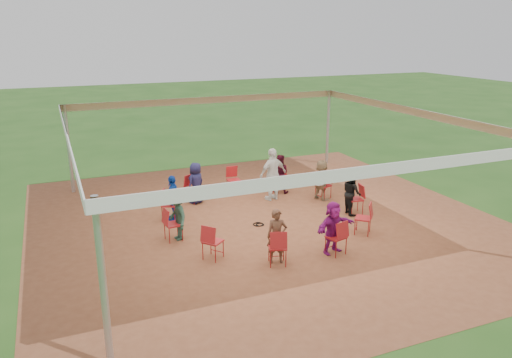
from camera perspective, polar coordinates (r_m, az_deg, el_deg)
name	(u,v)px	position (r m, az deg, el deg)	size (l,w,h in m)	color
ground	(265,221)	(14.64, 1.03, -4.81)	(80.00, 80.00, 0.00)	#244D18
dirt_patch	(265,221)	(14.63, 1.03, -4.79)	(13.00, 13.00, 0.00)	brown
tent	(265,142)	(13.94, 1.08, 4.29)	(10.33, 10.33, 3.00)	#B2B2B7
chair_0	(323,186)	(16.54, 7.72, -0.74)	(0.42, 0.44, 0.90)	#A71A1E
chair_1	(280,179)	(17.11, 2.74, 0.00)	(0.42, 0.44, 0.90)	#A71A1E
chair_2	(234,180)	(16.98, -2.57, -0.14)	(0.42, 0.44, 0.90)	#A71A1E
chair_3	(193,189)	(16.16, -7.16, -1.14)	(0.42, 0.44, 0.90)	#A71A1E
chair_4	(169,205)	(14.84, -9.88, -2.90)	(0.42, 0.44, 0.90)	#A71A1E
chair_5	(173,224)	(13.36, -9.45, -5.15)	(0.42, 0.44, 0.90)	#A71A1E
chair_6	(213,242)	(12.21, -4.96, -7.14)	(0.42, 0.44, 0.90)	#A71A1E
chair_7	(277,247)	(11.89, 2.46, -7.77)	(0.42, 0.44, 0.90)	#A71A1E
chair_8	(336,237)	(12.56, 9.14, -6.59)	(0.42, 0.44, 0.90)	#A71A1E
chair_9	(363,218)	(13.90, 12.13, -4.42)	(0.42, 0.44, 0.90)	#A71A1E
chair_10	(355,199)	(15.37, 11.27, -2.28)	(0.42, 0.44, 0.90)	#A71A1E
person_seated_0	(322,180)	(16.38, 7.50, -0.09)	(1.24, 0.46, 1.34)	#947956
person_seated_1	(279,174)	(16.93, 2.69, 0.61)	(0.65, 0.37, 1.34)	#3A0A18
person_seated_2	(196,183)	(16.02, -6.87, -0.45)	(0.65, 0.37, 1.34)	#1C1B43
person_seated_3	(173,197)	(14.74, -9.47, -2.10)	(0.78, 0.40, 1.34)	#0D369E
person_seated_4	(177,216)	(13.32, -9.01, -4.16)	(0.86, 0.43, 1.34)	#244334
person_seated_5	(277,236)	(11.91, 2.40, -6.55)	(0.49, 0.32, 1.34)	#533223
person_seated_6	(333,227)	(12.55, 8.79, -5.48)	(1.24, 0.46, 1.34)	#851470
person_seated_7	(352,193)	(15.25, 10.90, -1.53)	(0.65, 0.37, 1.34)	black
standing_person	(273,174)	(16.16, 1.95, 0.54)	(1.01, 0.52, 1.72)	silver
cable_coil	(259,224)	(14.33, 0.33, -5.21)	(0.32, 0.32, 0.03)	black
laptop	(318,182)	(16.27, 7.16, -0.33)	(0.38, 0.42, 0.23)	#B7B7BC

